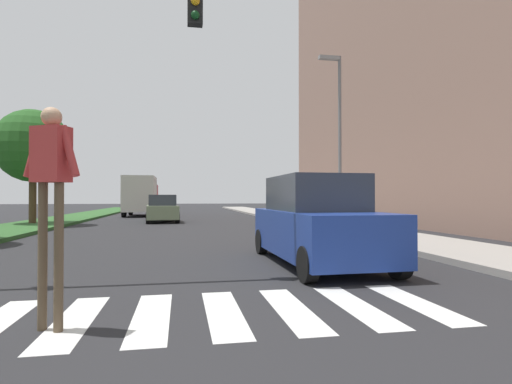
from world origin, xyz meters
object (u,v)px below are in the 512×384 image
street_lamp_right (338,126)px  sedan_midblock (162,209)px  tree_far (33,146)px  pedestrian_performer (51,181)px  suv_crossing (317,222)px  truck_box_delivery (141,195)px

street_lamp_right → sedan_midblock: street_lamp_right is taller
tree_far → sedan_midblock: bearing=18.8°
pedestrian_performer → suv_crossing: size_ratio=0.54×
street_lamp_right → tree_far: bearing=156.5°
truck_box_delivery → suv_crossing: bearing=-76.0°
street_lamp_right → truck_box_delivery: street_lamp_right is taller
tree_far → truck_box_delivery: 11.65m
tree_far → suv_crossing: tree_far is taller
suv_crossing → sedan_midblock: (-4.11, 16.30, -0.17)m
street_lamp_right → suv_crossing: bearing=-115.2°
sedan_midblock → street_lamp_right: bearing=-47.0°
street_lamp_right → pedestrian_performer: 14.52m
pedestrian_performer → truck_box_delivery: size_ratio=0.40×
tree_far → suv_crossing: size_ratio=1.28×
tree_far → truck_box_delivery: bearing=66.8°
street_lamp_right → truck_box_delivery: (-9.84, 16.66, -2.96)m
truck_box_delivery → street_lamp_right: bearing=-59.4°
street_lamp_right → suv_crossing: (-3.72, -7.88, -3.66)m
suv_crossing → truck_box_delivery: (-6.12, 24.55, 0.70)m
suv_crossing → pedestrian_performer: bearing=-139.4°
street_lamp_right → sedan_midblock: size_ratio=1.68×
sedan_midblock → tree_far: bearing=-161.2°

